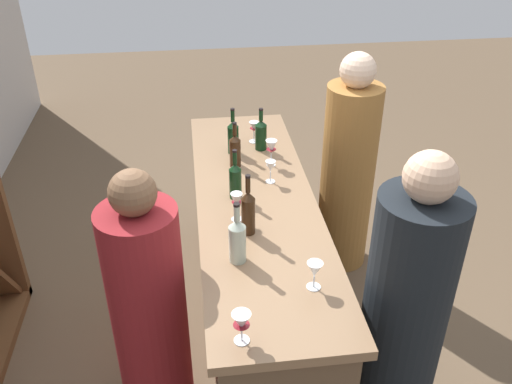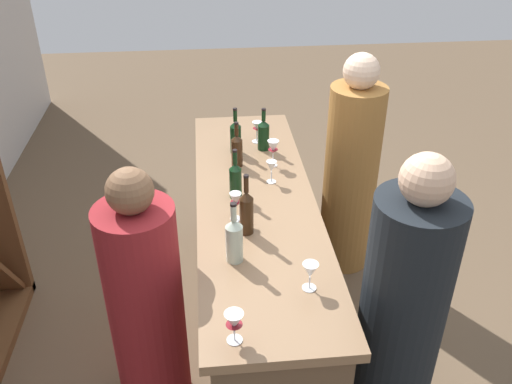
# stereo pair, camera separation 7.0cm
# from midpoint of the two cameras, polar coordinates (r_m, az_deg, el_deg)

# --- Properties ---
(ground_plane) EXTENTS (12.00, 12.00, 0.00)m
(ground_plane) POSITION_cam_midpoint_polar(r_m,az_deg,el_deg) (3.66, -0.56, -13.44)
(ground_plane) COLOR brown
(bar_counter) EXTENTS (2.31, 0.67, 0.95)m
(bar_counter) POSITION_cam_midpoint_polar(r_m,az_deg,el_deg) (3.34, -0.61, -7.63)
(bar_counter) COLOR brown
(bar_counter) RESTS_ON ground
(wine_bottle_leftmost_clear_pale) EXTENTS (0.08, 0.08, 0.32)m
(wine_bottle_leftmost_clear_pale) POSITION_cam_midpoint_polar(r_m,az_deg,el_deg) (2.56, -2.74, -4.96)
(wine_bottle_leftmost_clear_pale) COLOR #B7C6B2
(wine_bottle_leftmost_clear_pale) RESTS_ON bar_counter
(wine_bottle_second_left_amber_brown) EXTENTS (0.07, 0.07, 0.34)m
(wine_bottle_second_left_amber_brown) POSITION_cam_midpoint_polar(r_m,az_deg,el_deg) (2.74, -1.56, -2.04)
(wine_bottle_second_left_amber_brown) COLOR #331E0F
(wine_bottle_second_left_amber_brown) RESTS_ON bar_counter
(wine_bottle_center_dark_green) EXTENTS (0.07, 0.07, 0.30)m
(wine_bottle_center_dark_green) POSITION_cam_midpoint_polar(r_m,az_deg,el_deg) (3.04, -2.83, 1.28)
(wine_bottle_center_dark_green) COLOR black
(wine_bottle_center_dark_green) RESTS_ON bar_counter
(wine_bottle_second_right_amber_brown) EXTENTS (0.07, 0.07, 0.29)m
(wine_bottle_second_right_amber_brown) POSITION_cam_midpoint_polar(r_m,az_deg,el_deg) (3.36, -2.79, 4.42)
(wine_bottle_second_right_amber_brown) COLOR #331E0F
(wine_bottle_second_right_amber_brown) RESTS_ON bar_counter
(wine_bottle_rightmost_dark_green) EXTENTS (0.07, 0.07, 0.31)m
(wine_bottle_rightmost_dark_green) POSITION_cam_midpoint_polar(r_m,az_deg,el_deg) (3.52, -2.97, 5.81)
(wine_bottle_rightmost_dark_green) COLOR black
(wine_bottle_rightmost_dark_green) RESTS_ON bar_counter
(wine_bottle_far_right_dark_green) EXTENTS (0.08, 0.08, 0.28)m
(wine_bottle_far_right_dark_green) POSITION_cam_midpoint_polar(r_m,az_deg,el_deg) (3.56, -0.06, 6.06)
(wine_bottle_far_right_dark_green) COLOR black
(wine_bottle_far_right_dark_green) RESTS_ON bar_counter
(wine_glass_near_left) EXTENTS (0.07, 0.07, 0.14)m
(wine_glass_near_left) POSITION_cam_midpoint_polar(r_m,az_deg,el_deg) (2.43, 5.30, -8.14)
(wine_glass_near_left) COLOR white
(wine_glass_near_left) RESTS_ON bar_counter
(wine_glass_near_center) EXTENTS (0.07, 0.07, 0.17)m
(wine_glass_near_center) POSITION_cam_midpoint_polar(r_m,az_deg,el_deg) (3.36, 1.00, 4.60)
(wine_glass_near_center) COLOR white
(wine_glass_near_center) RESTS_ON bar_counter
(wine_glass_near_right) EXTENTS (0.06, 0.06, 0.14)m
(wine_glass_near_right) POSITION_cam_midpoint_polar(r_m,az_deg,el_deg) (3.19, 0.89, 2.59)
(wine_glass_near_right) COLOR white
(wine_glass_near_right) RESTS_ON bar_counter
(wine_glass_far_left) EXTENTS (0.07, 0.07, 0.15)m
(wine_glass_far_left) POSITION_cam_midpoint_polar(r_m,az_deg,el_deg) (3.66, -0.77, 6.69)
(wine_glass_far_left) COLOR white
(wine_glass_far_left) RESTS_ON bar_counter
(wine_glass_far_center) EXTENTS (0.06, 0.06, 0.16)m
(wine_glass_far_center) POSITION_cam_midpoint_polar(r_m,az_deg,el_deg) (2.85, -2.74, -1.09)
(wine_glass_far_center) COLOR white
(wine_glass_far_center) RESTS_ON bar_counter
(wine_glass_far_right) EXTENTS (0.08, 0.08, 0.14)m
(wine_glass_far_right) POSITION_cam_midpoint_polar(r_m,az_deg,el_deg) (2.18, -2.48, -13.45)
(wine_glass_far_right) COLOR white
(wine_glass_far_right) RESTS_ON bar_counter
(person_left_guest) EXTENTS (0.42, 0.42, 1.58)m
(person_left_guest) POSITION_cam_midpoint_polar(r_m,az_deg,el_deg) (3.81, 9.00, 1.91)
(person_left_guest) COLOR #9E6B33
(person_left_guest) RESTS_ON ground
(person_center_guest) EXTENTS (0.48, 0.48, 1.60)m
(person_center_guest) POSITION_cam_midpoint_polar(r_m,az_deg,el_deg) (2.74, 14.40, -12.37)
(person_center_guest) COLOR black
(person_center_guest) RESTS_ON ground
(person_right_guest) EXTENTS (0.46, 0.46, 1.45)m
(person_right_guest) POSITION_cam_midpoint_polar(r_m,az_deg,el_deg) (2.85, -11.83, -11.86)
(person_right_guest) COLOR maroon
(person_right_guest) RESTS_ON ground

